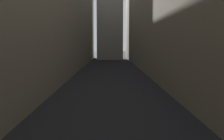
# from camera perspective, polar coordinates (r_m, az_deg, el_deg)

# --- Properties ---
(ground_plane) EXTENTS (264.00, 264.00, 0.00)m
(ground_plane) POSITION_cam_1_polar(r_m,az_deg,el_deg) (35.85, -0.37, -1.95)
(ground_plane) COLOR black
(building_block_left) EXTENTS (14.72, 108.00, 21.36)m
(building_block_left) POSITION_cam_1_polar(r_m,az_deg,el_deg) (40.08, -19.68, 13.85)
(building_block_left) COLOR gray
(building_block_left) RESTS_ON ground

